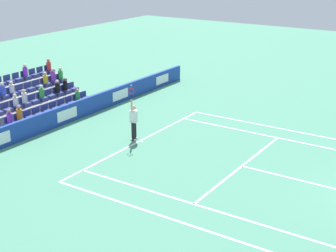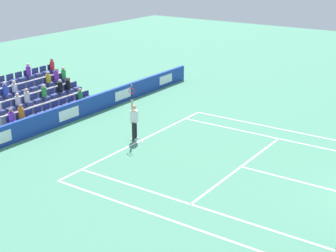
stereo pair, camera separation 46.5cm
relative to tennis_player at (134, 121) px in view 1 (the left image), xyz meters
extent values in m
cube|color=white|center=(-0.01, 0.35, -0.99)|extent=(10.97, 0.10, 0.01)
cube|color=white|center=(-0.01, 5.84, -0.99)|extent=(8.23, 0.10, 0.01)
cube|color=white|center=(-0.01, 9.04, -0.99)|extent=(0.10, 6.40, 0.01)
cube|color=white|center=(4.11, 6.29, -0.99)|extent=(0.10, 11.89, 0.01)
cube|color=white|center=(-4.12, 6.29, -0.99)|extent=(0.10, 11.89, 0.01)
cube|color=white|center=(5.48, 6.29, -0.99)|extent=(0.10, 11.89, 0.01)
cube|color=white|center=(-5.49, 6.29, -0.99)|extent=(0.10, 11.89, 0.01)
cube|color=white|center=(-0.01, 0.45, -0.99)|extent=(0.10, 0.20, 0.01)
cube|color=#193899|center=(-0.01, -4.58, -0.49)|extent=(22.92, 0.20, 1.01)
cube|color=white|center=(-9.17, -4.47, -0.49)|extent=(1.47, 0.01, 0.57)
cube|color=white|center=(-4.59, -4.47, -0.49)|extent=(1.47, 0.01, 0.57)
cube|color=white|center=(-0.01, -4.47, -0.49)|extent=(1.47, 0.01, 0.57)
cylinder|color=black|center=(-0.12, -0.04, -0.54)|extent=(0.16, 0.16, 0.90)
cylinder|color=black|center=(0.11, 0.03, -0.54)|extent=(0.16, 0.16, 0.90)
cube|color=white|center=(-0.12, -0.04, -0.95)|extent=(0.19, 0.28, 0.08)
cube|color=white|center=(0.11, 0.03, -0.95)|extent=(0.19, 0.28, 0.08)
cube|color=white|center=(-0.01, 0.00, 0.21)|extent=(0.31, 0.41, 0.60)
sphere|color=#D3A884|center=(-0.01, 0.00, 0.67)|extent=(0.24, 0.24, 0.24)
cylinder|color=#D3A884|center=(0.21, 0.06, 0.82)|extent=(0.09, 0.09, 0.62)
cylinder|color=#D3A884|center=(-0.23, -0.02, 0.23)|extent=(0.09, 0.09, 0.56)
cylinder|color=black|center=(0.21, 0.06, 1.27)|extent=(0.04, 0.04, 0.28)
torus|color=red|center=(0.21, 0.06, 1.55)|extent=(0.11, 0.31, 0.31)
sphere|color=#D1E533|center=(0.21, 0.06, 1.83)|extent=(0.07, 0.07, 0.07)
cube|color=gray|center=(-0.01, -5.65, -0.78)|extent=(6.20, 0.95, 0.42)
cube|color=navy|center=(-2.80, -5.65, -0.47)|extent=(0.48, 0.44, 0.20)
cube|color=navy|center=(-2.80, -5.85, -0.22)|extent=(0.48, 0.04, 0.30)
cube|color=navy|center=(-2.18, -5.65, -0.47)|extent=(0.48, 0.44, 0.20)
cube|color=navy|center=(-2.18, -5.85, -0.22)|extent=(0.48, 0.04, 0.30)
cube|color=navy|center=(-1.56, -5.65, -0.47)|extent=(0.48, 0.44, 0.20)
cube|color=navy|center=(-1.56, -5.85, -0.22)|extent=(0.48, 0.04, 0.30)
cube|color=navy|center=(-0.94, -5.65, -0.47)|extent=(0.48, 0.44, 0.20)
cube|color=navy|center=(-0.94, -5.85, -0.22)|extent=(0.48, 0.04, 0.30)
cube|color=navy|center=(-0.32, -5.65, -0.47)|extent=(0.48, 0.44, 0.20)
cube|color=navy|center=(-0.32, -5.85, -0.22)|extent=(0.48, 0.04, 0.30)
cube|color=navy|center=(0.30, -5.65, -0.47)|extent=(0.48, 0.44, 0.20)
cube|color=navy|center=(0.30, -5.85, -0.22)|extent=(0.48, 0.04, 0.30)
cube|color=navy|center=(0.92, -5.65, -0.47)|extent=(0.48, 0.44, 0.20)
cube|color=navy|center=(0.92, -5.85, -0.22)|extent=(0.48, 0.04, 0.30)
cube|color=navy|center=(1.54, -5.65, -0.47)|extent=(0.48, 0.44, 0.20)
cube|color=navy|center=(1.54, -5.85, -0.22)|extent=(0.48, 0.04, 0.30)
cube|color=navy|center=(2.16, -5.65, -0.47)|extent=(0.48, 0.44, 0.20)
cube|color=navy|center=(2.16, -5.85, -0.22)|extent=(0.48, 0.04, 0.30)
cube|color=navy|center=(2.78, -5.65, -0.47)|extent=(0.48, 0.44, 0.20)
cube|color=navy|center=(2.78, -5.85, -0.22)|extent=(0.48, 0.04, 0.30)
cube|color=gray|center=(-0.01, -6.60, -0.57)|extent=(6.20, 0.95, 0.84)
cube|color=navy|center=(-2.80, -6.60, -0.05)|extent=(0.48, 0.44, 0.20)
cube|color=navy|center=(-2.80, -6.80, 0.20)|extent=(0.48, 0.04, 0.30)
cube|color=navy|center=(-2.18, -6.60, -0.05)|extent=(0.48, 0.44, 0.20)
cube|color=navy|center=(-2.18, -6.80, 0.20)|extent=(0.48, 0.04, 0.30)
cube|color=navy|center=(-1.56, -6.60, -0.05)|extent=(0.48, 0.44, 0.20)
cube|color=navy|center=(-1.56, -6.80, 0.20)|extent=(0.48, 0.04, 0.30)
cube|color=navy|center=(-0.94, -6.60, -0.05)|extent=(0.48, 0.44, 0.20)
cube|color=navy|center=(-0.94, -6.80, 0.20)|extent=(0.48, 0.04, 0.30)
cube|color=navy|center=(-0.32, -6.60, -0.05)|extent=(0.48, 0.44, 0.20)
cube|color=navy|center=(-0.32, -6.80, 0.20)|extent=(0.48, 0.04, 0.30)
cube|color=navy|center=(0.30, -6.60, -0.05)|extent=(0.48, 0.44, 0.20)
cube|color=navy|center=(0.30, -6.80, 0.20)|extent=(0.48, 0.04, 0.30)
cube|color=navy|center=(0.92, -6.60, -0.05)|extent=(0.48, 0.44, 0.20)
cube|color=navy|center=(0.92, -6.80, 0.20)|extent=(0.48, 0.04, 0.30)
cube|color=navy|center=(1.54, -6.60, -0.05)|extent=(0.48, 0.44, 0.20)
cube|color=navy|center=(1.54, -6.80, 0.20)|extent=(0.48, 0.04, 0.30)
cube|color=navy|center=(2.16, -6.60, -0.05)|extent=(0.48, 0.44, 0.20)
cube|color=navy|center=(2.16, -6.80, 0.20)|extent=(0.48, 0.04, 0.30)
cube|color=gray|center=(-0.01, -7.55, -0.36)|extent=(6.20, 0.95, 1.26)
cube|color=navy|center=(-2.80, -7.55, 0.37)|extent=(0.48, 0.44, 0.20)
cube|color=navy|center=(-2.80, -7.75, 0.62)|extent=(0.48, 0.04, 0.30)
cube|color=navy|center=(-2.18, -7.55, 0.37)|extent=(0.48, 0.44, 0.20)
cube|color=navy|center=(-2.18, -7.75, 0.62)|extent=(0.48, 0.04, 0.30)
cube|color=navy|center=(-1.56, -7.55, 0.37)|extent=(0.48, 0.44, 0.20)
cube|color=navy|center=(-1.56, -7.75, 0.62)|extent=(0.48, 0.04, 0.30)
cube|color=navy|center=(-0.94, -7.55, 0.37)|extent=(0.48, 0.44, 0.20)
cube|color=navy|center=(-0.94, -7.75, 0.62)|extent=(0.48, 0.04, 0.30)
cube|color=navy|center=(-0.32, -7.55, 0.37)|extent=(0.48, 0.44, 0.20)
cube|color=navy|center=(-0.32, -7.75, 0.62)|extent=(0.48, 0.04, 0.30)
cube|color=navy|center=(0.30, -7.55, 0.37)|extent=(0.48, 0.44, 0.20)
cube|color=navy|center=(0.30, -7.75, 0.62)|extent=(0.48, 0.04, 0.30)
cube|color=navy|center=(0.92, -7.55, 0.37)|extent=(0.48, 0.44, 0.20)
cube|color=navy|center=(0.92, -7.75, 0.62)|extent=(0.48, 0.04, 0.30)
cube|color=navy|center=(1.54, -7.55, 0.37)|extent=(0.48, 0.44, 0.20)
cube|color=navy|center=(1.54, -7.75, 0.62)|extent=(0.48, 0.04, 0.30)
cube|color=gray|center=(-0.01, -8.50, -0.15)|extent=(6.20, 0.95, 1.68)
cube|color=navy|center=(-2.80, -8.50, 0.79)|extent=(0.48, 0.44, 0.20)
cube|color=navy|center=(-2.80, -8.70, 1.04)|extent=(0.48, 0.04, 0.30)
cube|color=navy|center=(-2.18, -8.50, 0.79)|extent=(0.48, 0.44, 0.20)
cube|color=navy|center=(-2.18, -8.70, 1.04)|extent=(0.48, 0.04, 0.30)
cube|color=navy|center=(-1.56, -8.50, 0.79)|extent=(0.48, 0.44, 0.20)
cube|color=navy|center=(-1.56, -8.70, 1.04)|extent=(0.48, 0.04, 0.30)
cube|color=navy|center=(-0.94, -8.50, 0.79)|extent=(0.48, 0.44, 0.20)
cube|color=navy|center=(-0.94, -8.70, 1.04)|extent=(0.48, 0.04, 0.30)
cube|color=navy|center=(-0.32, -8.50, 0.79)|extent=(0.48, 0.44, 0.20)
cube|color=navy|center=(-0.32, -8.70, 1.04)|extent=(0.48, 0.04, 0.30)
cube|color=navy|center=(0.30, -8.50, 0.79)|extent=(0.48, 0.44, 0.20)
cube|color=navy|center=(0.30, -8.70, 1.04)|extent=(0.48, 0.04, 0.30)
cube|color=navy|center=(0.92, -8.50, 0.79)|extent=(0.48, 0.44, 0.20)
cylinder|color=red|center=(-2.80, -8.55, 1.13)|extent=(0.28, 0.28, 0.48)
sphere|color=#9E7251|center=(-2.80, -8.55, 1.47)|extent=(0.20, 0.20, 0.20)
cylinder|color=green|center=(-2.80, -7.60, 0.72)|extent=(0.28, 0.28, 0.50)
sphere|color=beige|center=(-2.80, -7.60, 1.07)|extent=(0.20, 0.20, 0.20)
cylinder|color=purple|center=(-2.18, -7.60, 0.74)|extent=(0.28, 0.28, 0.55)
sphere|color=#D3A884|center=(-2.18, -7.60, 1.12)|extent=(0.20, 0.20, 0.20)
cylinder|color=green|center=(-0.32, -6.65, 0.30)|extent=(0.28, 0.28, 0.51)
sphere|color=beige|center=(-0.32, -6.65, 0.66)|extent=(0.20, 0.20, 0.20)
cylinder|color=blue|center=(1.54, -7.60, 0.72)|extent=(0.28, 0.28, 0.51)
sphere|color=beige|center=(1.54, -7.60, 1.08)|extent=(0.20, 0.20, 0.20)
cylinder|color=black|center=(-2.18, -6.65, 0.31)|extent=(0.28, 0.28, 0.52)
sphere|color=brown|center=(-2.18, -6.65, 0.67)|extent=(0.20, 0.20, 0.20)
cylinder|color=purple|center=(2.78, -5.70, -0.13)|extent=(0.28, 0.28, 0.49)
sphere|color=#9E7251|center=(2.78, -5.70, 0.22)|extent=(0.20, 0.20, 0.20)
cylinder|color=yellow|center=(-1.56, -7.60, 0.69)|extent=(0.28, 0.28, 0.45)
sphere|color=#D3A884|center=(-1.56, -7.60, 1.02)|extent=(0.20, 0.20, 0.20)
cylinder|color=green|center=(-2.18, -5.70, -0.15)|extent=(0.28, 0.28, 0.43)
sphere|color=#D3A884|center=(-2.18, -5.70, 0.16)|extent=(0.20, 0.20, 0.20)
cylinder|color=white|center=(0.92, -7.60, 0.69)|extent=(0.28, 0.28, 0.44)
sphere|color=beige|center=(0.92, -7.60, 1.00)|extent=(0.20, 0.20, 0.20)
cylinder|color=orange|center=(2.16, -5.70, -0.10)|extent=(0.28, 0.28, 0.54)
sphere|color=#9E7251|center=(2.16, -5.70, 0.26)|extent=(0.20, 0.20, 0.20)
cylinder|color=white|center=(1.54, -6.65, 0.27)|extent=(0.28, 0.28, 0.45)
sphere|color=beige|center=(1.54, -6.65, 0.60)|extent=(0.20, 0.20, 0.20)
cylinder|color=purple|center=(-0.94, -8.55, 1.15)|extent=(0.28, 0.28, 0.52)
sphere|color=beige|center=(-0.94, -8.55, 1.51)|extent=(0.20, 0.20, 0.20)
cylinder|color=black|center=(-1.56, -6.65, 0.32)|extent=(0.28, 0.28, 0.54)
sphere|color=beige|center=(-1.56, -6.65, 0.69)|extent=(0.20, 0.20, 0.20)
cylinder|color=white|center=(0.92, -6.65, 0.32)|extent=(0.28, 0.28, 0.54)
sphere|color=#D3A884|center=(0.92, -6.65, 0.69)|extent=(0.20, 0.20, 0.20)
camera|label=1|loc=(18.49, 14.12, 7.94)|focal=53.90mm
camera|label=2|loc=(18.23, 14.50, 7.94)|focal=53.90mm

